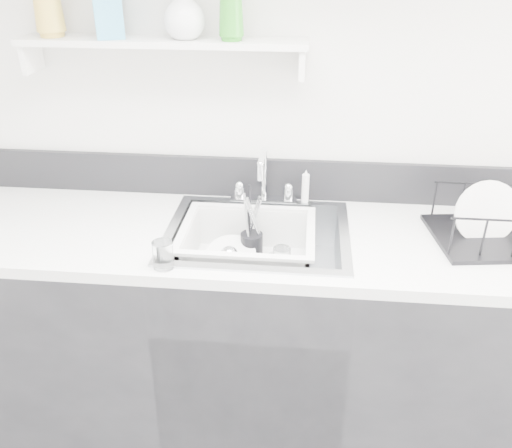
# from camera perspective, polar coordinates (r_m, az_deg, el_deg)

# --- Properties ---
(room_shell) EXTENTS (3.50, 3.00, 2.60)m
(room_shell) POSITION_cam_1_polar(r_m,az_deg,el_deg) (0.88, -5.20, 17.98)
(room_shell) COLOR silver
(room_shell) RESTS_ON ground
(counter_run) EXTENTS (3.20, 0.62, 0.92)m
(counter_run) POSITION_cam_1_polar(r_m,az_deg,el_deg) (2.16, 0.14, -11.66)
(counter_run) COLOR black
(counter_run) RESTS_ON ground
(backsplash) EXTENTS (3.20, 0.02, 0.16)m
(backsplash) POSITION_cam_1_polar(r_m,az_deg,el_deg) (2.13, 0.94, 4.84)
(backsplash) COLOR black
(backsplash) RESTS_ON counter_run
(sink) EXTENTS (0.64, 0.52, 0.20)m
(sink) POSITION_cam_1_polar(r_m,az_deg,el_deg) (1.94, 0.15, -3.22)
(sink) COLOR silver
(sink) RESTS_ON counter_run
(faucet) EXTENTS (0.26, 0.18, 0.23)m
(faucet) POSITION_cam_1_polar(r_m,az_deg,el_deg) (2.09, 0.81, 3.78)
(faucet) COLOR silver
(faucet) RESTS_ON counter_run
(side_sprayer) EXTENTS (0.03, 0.03, 0.14)m
(side_sprayer) POSITION_cam_1_polar(r_m,az_deg,el_deg) (2.09, 5.23, 3.94)
(side_sprayer) COLOR silver
(side_sprayer) RESTS_ON counter_run
(wall_shelf) EXTENTS (1.00, 0.16, 0.12)m
(wall_shelf) POSITION_cam_1_polar(r_m,az_deg,el_deg) (1.98, -9.80, 18.15)
(wall_shelf) COLOR silver
(wall_shelf) RESTS_ON room_shell
(wash_tub) EXTENTS (0.49, 0.40, 0.18)m
(wash_tub) POSITION_cam_1_polar(r_m,az_deg,el_deg) (1.94, -0.88, -2.76)
(wash_tub) COLOR silver
(wash_tub) RESTS_ON sink
(plate_stack) EXTENTS (0.23, 0.22, 0.09)m
(plate_stack) POSITION_cam_1_polar(r_m,az_deg,el_deg) (1.98, -2.42, -3.95)
(plate_stack) COLOR white
(plate_stack) RESTS_ON wash_tub
(utensil_cup) EXTENTS (0.08, 0.08, 0.28)m
(utensil_cup) POSITION_cam_1_polar(r_m,az_deg,el_deg) (2.01, -0.47, -2.14)
(utensil_cup) COLOR black
(utensil_cup) RESTS_ON wash_tub
(ladle) EXTENTS (0.27, 0.21, 0.07)m
(ladle) POSITION_cam_1_polar(r_m,az_deg,el_deg) (1.93, -1.31, -4.30)
(ladle) COLOR silver
(ladle) RESTS_ON wash_tub
(tumbler_in_tub) EXTENTS (0.07, 0.07, 0.09)m
(tumbler_in_tub) POSITION_cam_1_polar(r_m,az_deg,el_deg) (1.95, 2.72, -3.72)
(tumbler_in_tub) COLOR white
(tumbler_in_tub) RESTS_ON wash_tub
(tumbler_counter) EXTENTS (0.07, 0.07, 0.09)m
(tumbler_counter) POSITION_cam_1_polar(r_m,az_deg,el_deg) (1.70, -9.76, -3.22)
(tumbler_counter) COLOR white
(tumbler_counter) RESTS_ON counter_run
(dish_rack) EXTENTS (0.48, 0.39, 0.15)m
(dish_rack) POSITION_cam_1_polar(r_m,az_deg,el_deg) (2.00, 24.51, 0.48)
(dish_rack) COLOR black
(dish_rack) RESTS_ON counter_run
(bowl_small) EXTENTS (0.13, 0.13, 0.04)m
(bowl_small) POSITION_cam_1_polar(r_m,az_deg,el_deg) (1.89, 2.86, -5.90)
(bowl_small) COLOR white
(bowl_small) RESTS_ON wash_tub
(soap_bottle_b) EXTENTS (0.12, 0.12, 0.21)m
(soap_bottle_b) POSITION_cam_1_polar(r_m,az_deg,el_deg) (2.00, -15.36, 21.28)
(soap_bottle_b) COLOR #459BC2
(soap_bottle_b) RESTS_ON wall_shelf
(soap_bottle_c) EXTENTS (0.15, 0.15, 0.18)m
(soap_bottle_c) POSITION_cam_1_polar(r_m,az_deg,el_deg) (1.94, -7.58, 21.31)
(soap_bottle_c) COLOR silver
(soap_bottle_c) RESTS_ON wall_shelf
(soap_bottle_d) EXTENTS (0.10, 0.10, 0.22)m
(soap_bottle_d) POSITION_cam_1_polar(r_m,az_deg,el_deg) (1.89, -2.65, 21.95)
(soap_bottle_d) COLOR #27881D
(soap_bottle_d) RESTS_ON wall_shelf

